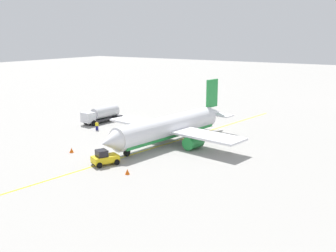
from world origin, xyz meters
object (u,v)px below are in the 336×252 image
at_px(pushback_tug, 104,158).
at_px(safety_cone_wingtip, 127,172).
at_px(safety_cone_nose, 72,150).
at_px(refueling_worker, 97,126).
at_px(airplane, 170,127).
at_px(fuel_tanker, 102,114).

xyz_separation_m(pushback_tug, safety_cone_wingtip, (1.32, 5.13, -0.65)).
bearing_deg(safety_cone_nose, refueling_worker, -152.32).
distance_m(airplane, safety_cone_nose, 16.38).
distance_m(airplane, fuel_tanker, 21.36).
height_order(refueling_worker, safety_cone_wingtip, refueling_worker).
bearing_deg(airplane, pushback_tug, -5.82).
bearing_deg(fuel_tanker, safety_cone_nose, 30.07).
relative_size(pushback_tug, refueling_worker, 2.40).
xyz_separation_m(safety_cone_nose, safety_cone_wingtip, (2.90, 13.35, -0.02)).
distance_m(fuel_tanker, safety_cone_nose, 21.69).
bearing_deg(safety_cone_nose, pushback_tug, 79.13).
bearing_deg(pushback_tug, airplane, 174.18).
bearing_deg(fuel_tanker, pushback_tug, 43.19).
distance_m(fuel_tanker, pushback_tug, 27.87).
xyz_separation_m(refueling_worker, safety_cone_nose, (12.97, 6.80, -0.45)).
height_order(pushback_tug, refueling_worker, pushback_tug).
bearing_deg(refueling_worker, safety_cone_nose, 27.68).
xyz_separation_m(fuel_tanker, safety_cone_nose, (18.74, 10.85, -1.34)).
bearing_deg(safety_cone_nose, fuel_tanker, -149.93).
height_order(airplane, fuel_tanker, airplane).
relative_size(safety_cone_nose, safety_cone_wingtip, 1.05).
relative_size(pushback_tug, safety_cone_wingtip, 5.78).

